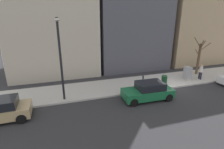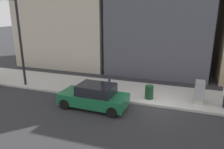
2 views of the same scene
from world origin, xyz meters
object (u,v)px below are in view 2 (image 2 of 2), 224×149
Objects in this scene: streetlamp at (17,36)px; utility_box at (199,92)px; parking_meter at (110,85)px; trash_bin at (149,92)px; parked_car_green at (94,96)px.

utility_box is at bearing -85.50° from streetlamp.
trash_bin is (0.45, -2.65, -0.38)m from parking_meter.
utility_box is 13.33m from streetlamp.
parked_car_green is at bearing 167.40° from parking_meter.
streetlamp reaches higher than trash_bin.
parked_car_green is 7.67m from streetlamp.
parked_car_green is 0.65× the size of streetlamp.
utility_box reaches higher than parked_car_green.
parked_car_green is 3.74m from trash_bin.
utility_box reaches higher than parking_meter.
parking_meter is 1.50× the size of trash_bin.
utility_box is (2.59, -6.15, 0.11)m from parked_car_green.
parking_meter is 7.77m from streetlamp.
parked_car_green is at bearing 125.75° from trash_bin.
parking_meter is at bearing 99.65° from trash_bin.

